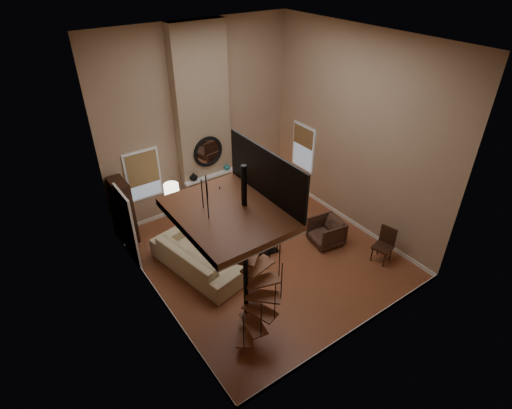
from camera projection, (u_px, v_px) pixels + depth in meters
ground at (264, 254)px, 11.10m from camera, size 6.00×6.50×0.01m
back_wall at (199, 121)px, 11.82m from camera, size 6.00×0.02×5.50m
front_wall at (372, 232)px, 7.37m from camera, size 6.00×0.02×5.50m
left_wall at (145, 204)px, 8.15m from camera, size 0.02×6.50×5.50m
right_wall at (355, 134)px, 11.04m from camera, size 0.02×6.50×5.50m
ceiling at (268, 40)px, 8.10m from camera, size 6.00×6.50×0.01m
baseboard_back at (206, 200)px, 13.28m from camera, size 6.00×0.02×0.12m
baseboard_front at (353, 331)px, 8.84m from camera, size 6.00×0.02×0.12m
baseboard_left at (162, 300)px, 9.62m from camera, size 0.02×6.50×0.12m
baseboard_right at (343, 216)px, 12.50m from camera, size 0.02×6.50×0.12m
chimney_breast at (203, 124)px, 11.69m from camera, size 1.60×0.38×5.50m
hearth at (216, 211)px, 12.84m from camera, size 1.50×0.60×0.04m
firebox at (211, 192)px, 12.75m from camera, size 0.95×0.02×0.72m
mantel at (211, 176)px, 12.37m from camera, size 1.70×0.18×0.06m
mirror_frame at (208, 152)px, 11.98m from camera, size 0.94×0.10×0.94m
mirror_disc at (208, 152)px, 11.98m from camera, size 0.80×0.01×0.80m
vase_left at (194, 176)px, 12.05m from camera, size 0.24×0.24×0.25m
vase_right at (227, 167)px, 12.62m from camera, size 0.20×0.20×0.21m
window_back at (143, 174)px, 11.50m from camera, size 1.02×0.06×1.52m
window_right at (303, 147)px, 13.01m from camera, size 0.06×1.02×1.52m
entry_door at (129, 228)px, 10.33m from camera, size 0.10×1.05×2.16m
loft at (233, 209)px, 7.11m from camera, size 1.70×2.20×1.09m
spiral_stair at (246, 266)px, 8.03m from camera, size 1.47×1.47×4.06m
hutch at (124, 211)px, 11.18m from camera, size 0.39×0.82×1.83m
sofa at (197, 258)px, 10.37m from camera, size 1.56×2.83×0.78m
armchair_near at (287, 210)px, 12.27m from camera, size 0.81×0.80×0.65m
armchair_far at (329, 231)px, 11.38m from camera, size 0.96×0.94×0.76m
coffee_table at (256, 245)px, 10.99m from camera, size 1.31×0.76×0.46m
bowl at (255, 238)px, 10.90m from camera, size 0.38×0.38×0.09m
book at (270, 238)px, 10.95m from camera, size 0.34×0.35×0.03m
floor_lamp at (172, 194)px, 11.02m from camera, size 0.40×0.40×1.71m
accent_lamp at (248, 188)px, 13.54m from camera, size 0.15×0.15×0.54m
side_chair at (385, 243)px, 10.66m from camera, size 0.55×0.55×0.98m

